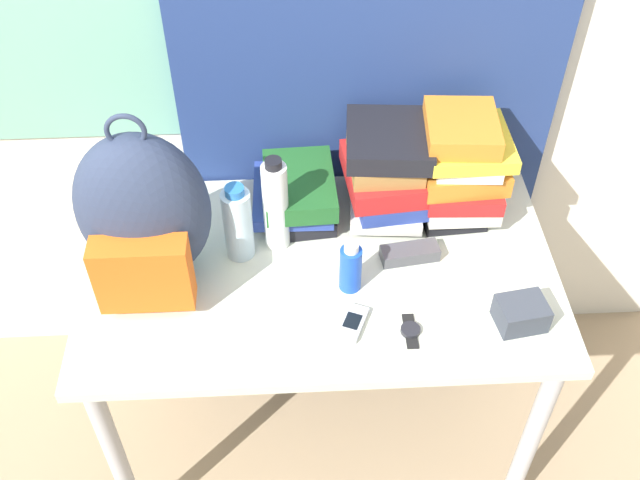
# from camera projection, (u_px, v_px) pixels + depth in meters

# --- Properties ---
(wall_back) EXTENTS (6.00, 0.06, 2.50)m
(wall_back) POSITION_uv_depth(u_px,v_px,m) (309.00, 10.00, 1.89)
(wall_back) COLOR silver
(wall_back) RESTS_ON ground_plane
(curtain_blue) EXTENTS (1.03, 0.04, 2.50)m
(curtain_blue) POSITION_uv_depth(u_px,v_px,m) (373.00, 19.00, 1.86)
(curtain_blue) COLOR navy
(curtain_blue) RESTS_ON ground_plane
(desk) EXTENTS (1.21, 0.71, 0.77)m
(desk) POSITION_uv_depth(u_px,v_px,m) (320.00, 293.00, 2.00)
(desk) COLOR beige
(desk) RESTS_ON ground_plane
(backpack) EXTENTS (0.32, 0.27, 0.49)m
(backpack) POSITION_uv_depth(u_px,v_px,m) (143.00, 215.00, 1.76)
(backpack) COLOR #2D3851
(backpack) RESTS_ON desk
(book_stack_left) EXTENTS (0.22, 0.27, 0.14)m
(book_stack_left) POSITION_uv_depth(u_px,v_px,m) (297.00, 194.00, 2.01)
(book_stack_left) COLOR black
(book_stack_left) RESTS_ON desk
(book_stack_center) EXTENTS (0.24, 0.28, 0.27)m
(book_stack_center) POSITION_uv_depth(u_px,v_px,m) (386.00, 172.00, 1.98)
(book_stack_center) COLOR black
(book_stack_center) RESTS_ON desk
(book_stack_right) EXTENTS (0.23, 0.28, 0.31)m
(book_stack_right) POSITION_uv_depth(u_px,v_px,m) (460.00, 166.00, 1.97)
(book_stack_right) COLOR black
(book_stack_right) RESTS_ON desk
(water_bottle) EXTENTS (0.07, 0.07, 0.23)m
(water_bottle) POSITION_uv_depth(u_px,v_px,m) (238.00, 223.00, 1.89)
(water_bottle) COLOR silver
(water_bottle) RESTS_ON desk
(sports_bottle) EXTENTS (0.06, 0.06, 0.28)m
(sports_bottle) POSITION_uv_depth(u_px,v_px,m) (276.00, 205.00, 1.89)
(sports_bottle) COLOR white
(sports_bottle) RESTS_ON desk
(sunscreen_bottle) EXTENTS (0.05, 0.05, 0.15)m
(sunscreen_bottle) POSITION_uv_depth(u_px,v_px,m) (351.00, 267.00, 1.83)
(sunscreen_bottle) COLOR blue
(sunscreen_bottle) RESTS_ON desk
(cell_phone) EXTENTS (0.09, 0.12, 0.02)m
(cell_phone) POSITION_uv_depth(u_px,v_px,m) (352.00, 323.00, 1.79)
(cell_phone) COLOR #B7BCC6
(cell_phone) RESTS_ON desk
(sunglasses_case) EXTENTS (0.16, 0.08, 0.04)m
(sunglasses_case) POSITION_uv_depth(u_px,v_px,m) (410.00, 253.00, 1.94)
(sunglasses_case) COLOR #47474C
(sunglasses_case) RESTS_ON desk
(camera_pouch) EXTENTS (0.13, 0.11, 0.07)m
(camera_pouch) POSITION_uv_depth(u_px,v_px,m) (521.00, 313.00, 1.77)
(camera_pouch) COLOR #383D47
(camera_pouch) RESTS_ON desk
(wristwatch) EXTENTS (0.05, 0.10, 0.01)m
(wristwatch) POSITION_uv_depth(u_px,v_px,m) (410.00, 330.00, 1.78)
(wristwatch) COLOR black
(wristwatch) RESTS_ON desk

